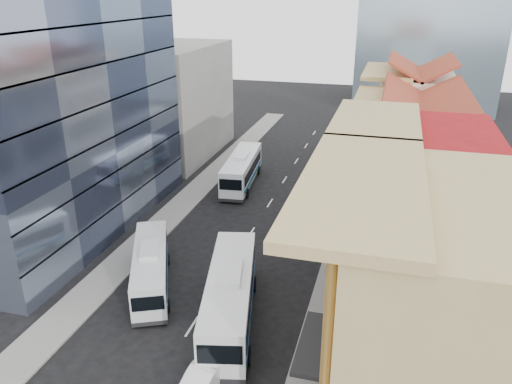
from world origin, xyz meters
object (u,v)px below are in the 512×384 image
(bus_left_far, at_px, (242,169))
(sedan_right, at_px, (202,380))
(shophouse_tan, at_px, (431,310))
(office_tower, at_px, (42,60))
(bus_right, at_px, (230,296))
(bus_left_near, at_px, (151,267))

(bus_left_far, relative_size, sedan_right, 2.56)
(shophouse_tan, bearing_deg, sedan_right, -169.52)
(shophouse_tan, xyz_separation_m, office_tower, (-31.00, 14.00, 9.00))
(shophouse_tan, distance_m, bus_left_far, 33.89)
(bus_left_far, xyz_separation_m, bus_right, (6.56, -23.97, 0.12))
(shophouse_tan, relative_size, sedan_right, 3.12)
(shophouse_tan, relative_size, bus_left_near, 1.37)
(office_tower, xyz_separation_m, sedan_right, (19.73, -16.08, -14.26))
(shophouse_tan, relative_size, office_tower, 0.47)
(shophouse_tan, xyz_separation_m, bus_left_near, (-18.63, 6.64, -4.37))
(office_tower, bearing_deg, bus_left_far, 48.24)
(bus_left_near, bearing_deg, sedan_right, -74.63)
(bus_left_far, bearing_deg, shophouse_tan, -62.74)
(shophouse_tan, xyz_separation_m, bus_left_far, (-18.31, 28.22, -4.16))
(office_tower, xyz_separation_m, bus_right, (19.25, -9.76, -13.04))
(shophouse_tan, height_order, bus_right, shophouse_tan)
(shophouse_tan, bearing_deg, bus_left_near, 160.38)
(bus_left_far, bearing_deg, bus_left_near, -96.58)
(shophouse_tan, distance_m, bus_right, 13.13)
(bus_left_near, relative_size, bus_right, 0.84)
(office_tower, relative_size, sedan_right, 6.69)
(bus_left_far, bearing_deg, sedan_right, -82.64)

